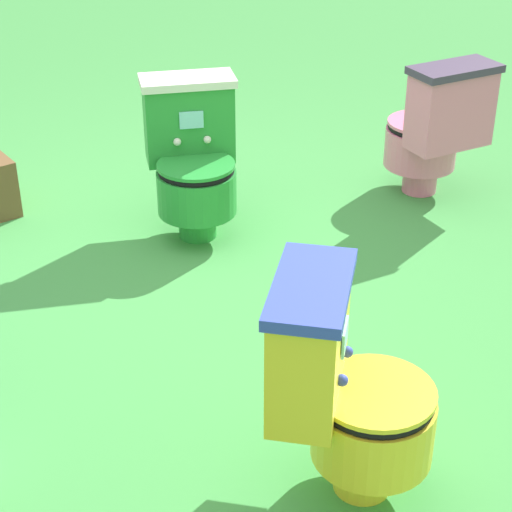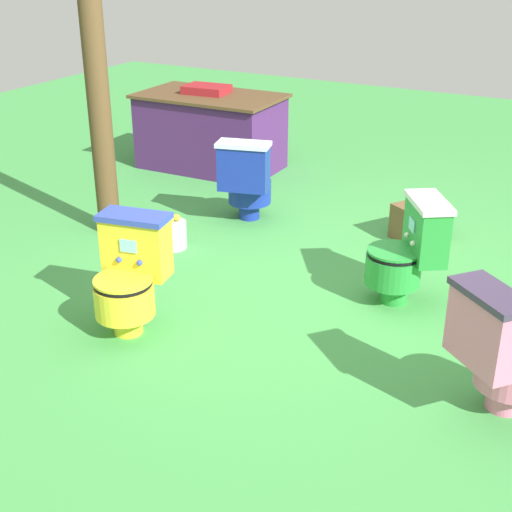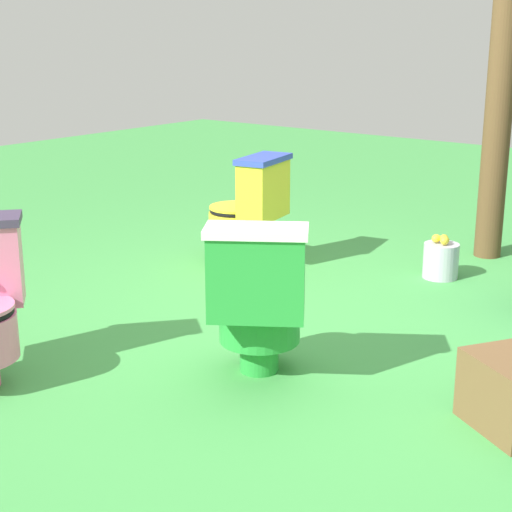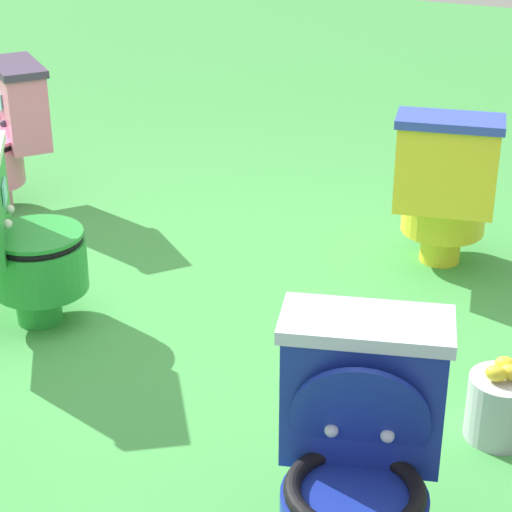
% 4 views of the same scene
% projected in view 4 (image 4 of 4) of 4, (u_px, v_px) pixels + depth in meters
% --- Properties ---
extents(ground, '(14.00, 14.00, 0.00)m').
position_uv_depth(ground, '(173.00, 339.00, 3.72)').
color(ground, '#429947').
extents(toilet_green, '(0.63, 0.61, 0.73)m').
position_uv_depth(toilet_green, '(12.00, 237.00, 3.68)').
color(toilet_green, green).
rests_on(toilet_green, ground).
extents(toilet_blue, '(0.51, 0.58, 0.73)m').
position_uv_depth(toilet_blue, '(358.00, 460.00, 2.44)').
color(toilet_blue, '#192D9E').
rests_on(toilet_blue, ground).
extents(toilet_pink, '(0.62, 0.64, 0.73)m').
position_uv_depth(toilet_pink, '(1.00, 136.00, 4.76)').
color(toilet_pink, pink).
rests_on(toilet_pink, ground).
extents(toilet_yellow, '(0.49, 0.56, 0.73)m').
position_uv_depth(toilet_yellow, '(445.00, 189.00, 4.12)').
color(toilet_yellow, yellow).
rests_on(toilet_yellow, ground).
extents(lemon_bucket, '(0.22, 0.22, 0.28)m').
position_uv_depth(lemon_bucket, '(500.00, 405.00, 3.10)').
color(lemon_bucket, '#B7B7BF').
rests_on(lemon_bucket, ground).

